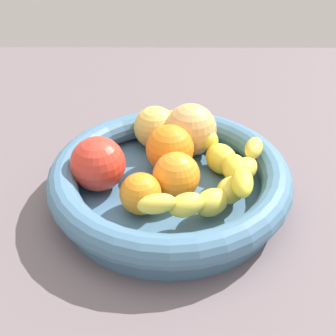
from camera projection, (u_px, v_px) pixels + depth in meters
kitchen_counter at (168, 205)px, 58.22cm from camera, size 120.00×120.00×3.00cm
fruit_bowl at (168, 179)px, 55.60cm from camera, size 31.89×31.89×5.85cm
banana_draped_left at (216, 188)px, 50.76cm from camera, size 16.82×15.57×5.08cm
banana_draped_right at (215, 153)px, 57.06cm from camera, size 11.90×20.58×5.83cm
orange_front at (170, 149)px, 57.67cm from camera, size 6.72×6.72×6.72cm
orange_mid_left at (174, 176)px, 53.06cm from camera, size 6.12×6.12×6.12cm
orange_mid_right at (139, 194)px, 50.78cm from camera, size 5.24×5.24×5.24cm
tomato_red at (97, 163)px, 54.42cm from camera, size 7.25×7.25×7.25cm
peach_blush at (189, 130)px, 60.99cm from camera, size 7.68×7.68×7.68cm
apple_yellow at (154, 127)px, 62.75cm from camera, size 6.45×6.45×6.45cm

